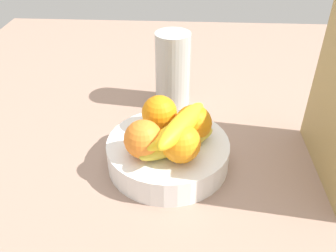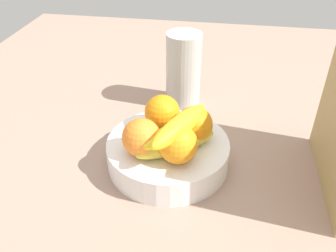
# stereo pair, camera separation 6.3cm
# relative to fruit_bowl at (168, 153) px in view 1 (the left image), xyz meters

# --- Properties ---
(ground_plane) EXTENTS (1.80, 1.40, 0.03)m
(ground_plane) POSITION_rel_fruit_bowl_xyz_m (-0.02, -0.02, -0.04)
(ground_plane) COLOR gray
(fruit_bowl) EXTENTS (0.25, 0.25, 0.06)m
(fruit_bowl) POSITION_rel_fruit_bowl_xyz_m (0.00, 0.00, 0.00)
(fruit_bowl) COLOR white
(fruit_bowl) RESTS_ON ground_plane
(orange_front_left) EXTENTS (0.08, 0.08, 0.08)m
(orange_front_left) POSITION_rel_fruit_bowl_xyz_m (-0.05, -0.02, 0.07)
(orange_front_left) COLOR orange
(orange_front_left) RESTS_ON fruit_bowl
(orange_front_right) EXTENTS (0.08, 0.08, 0.08)m
(orange_front_right) POSITION_rel_fruit_bowl_xyz_m (0.04, -0.04, 0.07)
(orange_front_right) COLOR orange
(orange_front_right) RESTS_ON fruit_bowl
(orange_center) EXTENTS (0.08, 0.08, 0.08)m
(orange_center) POSITION_rel_fruit_bowl_xyz_m (0.05, 0.03, 0.07)
(orange_center) COLOR orange
(orange_center) RESTS_ON fruit_bowl
(orange_back_left) EXTENTS (0.08, 0.08, 0.08)m
(orange_back_left) POSITION_rel_fruit_bowl_xyz_m (-0.02, 0.05, 0.07)
(orange_back_left) COLOR orange
(orange_back_left) RESTS_ON fruit_bowl
(banana_bunch) EXTENTS (0.18, 0.16, 0.08)m
(banana_bunch) POSITION_rel_fruit_bowl_xyz_m (0.02, 0.02, 0.07)
(banana_bunch) COLOR gold
(banana_bunch) RESTS_ON fruit_bowl
(thermos_tumbler) EXTENTS (0.09, 0.09, 0.19)m
(thermos_tumbler) POSITION_rel_fruit_bowl_xyz_m (-0.25, -0.00, 0.07)
(thermos_tumbler) COLOR beige
(thermos_tumbler) RESTS_ON ground_plane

